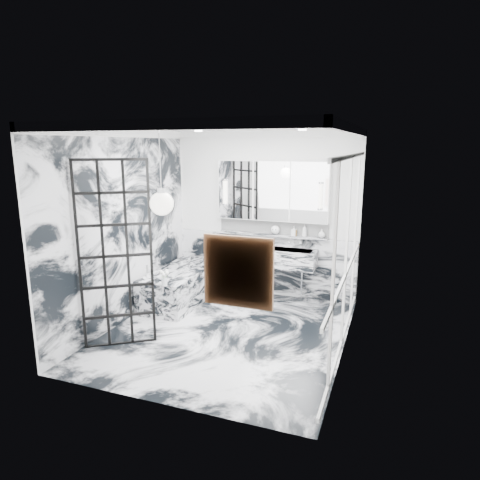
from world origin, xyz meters
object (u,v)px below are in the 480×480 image
at_px(crittall_door, 116,256).
at_px(bathtub, 181,285).
at_px(trough_sink, 269,257).
at_px(mirror_cabinet, 273,191).

distance_m(crittall_door, bathtub, 1.93).
height_order(trough_sink, mirror_cabinet, mirror_cabinet).
bearing_deg(mirror_cabinet, bathtub, -147.94).
distance_m(trough_sink, mirror_cabinet, 1.10).
bearing_deg(mirror_cabinet, trough_sink, -90.00).
relative_size(trough_sink, mirror_cabinet, 0.84).
distance_m(crittall_door, trough_sink, 2.75).
relative_size(crittall_door, mirror_cabinet, 1.26).
height_order(mirror_cabinet, bathtub, mirror_cabinet).
bearing_deg(mirror_cabinet, crittall_door, -117.70).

